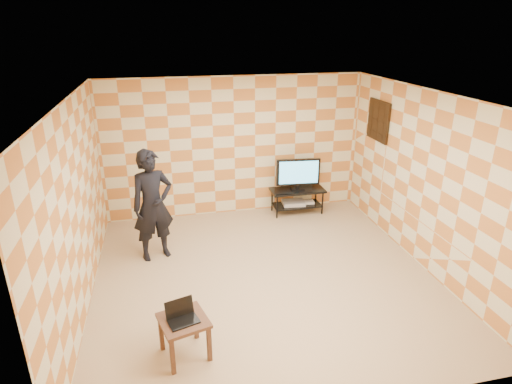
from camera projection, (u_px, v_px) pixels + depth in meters
The scene contains 14 objects.
floor at pixel (265, 277), 6.48m from camera, with size 5.00×5.00×0.00m, color tan.
wall_back at pixel (234, 147), 8.25m from camera, with size 5.00×0.02×2.70m, color beige.
wall_front at pixel (334, 298), 3.72m from camera, with size 5.00×0.02×2.70m, color beige.
wall_left at pixel (76, 210), 5.48m from camera, with size 0.02×5.00×2.70m, color beige.
wall_right at pixel (425, 181), 6.50m from camera, with size 0.02×5.00×2.70m, color beige.
ceiling at pixel (266, 97), 5.49m from camera, with size 5.00×5.00×0.02m, color white.
wall_art at pixel (378, 121), 7.67m from camera, with size 0.04×0.72×0.72m.
tv_stand at pixel (297, 195), 8.56m from camera, with size 1.07×0.48×0.50m.
tv at pixel (298, 173), 8.38m from camera, with size 0.87×0.19×0.63m.
dvd_player at pixel (293, 203), 8.61m from camera, with size 0.44×0.31×0.07m, color #B4B4B7.
game_console at pixel (309, 202), 8.68m from camera, with size 0.21×0.16×0.05m, color silver.
side_table at pixel (184, 326), 4.81m from camera, with size 0.62×0.62×0.50m.
laptop at pixel (182, 316), 4.75m from camera, with size 0.39×0.34×0.22m.
person at pixel (153, 205), 6.73m from camera, with size 0.66×0.43×1.81m, color black.
Camera 1 is at (-1.34, -5.39, 3.58)m, focal length 30.00 mm.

